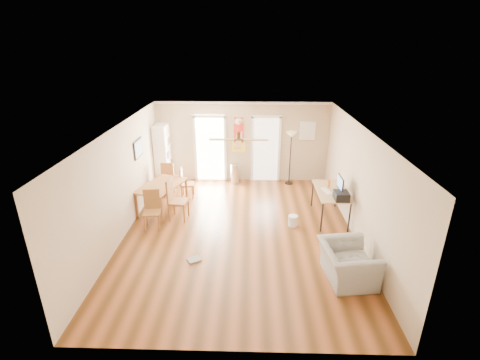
{
  "coord_description": "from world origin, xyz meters",
  "views": [
    {
      "loc": [
        0.23,
        -7.45,
        4.4
      ],
      "look_at": [
        0.0,
        0.6,
        1.15
      ],
      "focal_mm": 26.24,
      "sensor_mm": 36.0,
      "label": 1
    }
  ],
  "objects_px": {
    "computer_desk": "(330,204)",
    "armchair": "(347,263)",
    "trash_can": "(235,174)",
    "printer": "(341,196)",
    "dining_table": "(163,197)",
    "bookshelf": "(163,154)",
    "dining_chair_right_a": "(187,183)",
    "wastebasket_b": "(329,248)",
    "wastebasket_a": "(293,221)",
    "dining_chair_right_b": "(178,199)",
    "dining_chair_far": "(170,176)",
    "torchiere_lamp": "(290,158)",
    "dining_chair_near": "(152,211)"
  },
  "relations": [
    {
      "from": "dining_chair_near",
      "to": "computer_desk",
      "type": "xyz_separation_m",
      "value": [
        4.49,
        0.66,
        -0.09
      ]
    },
    {
      "from": "printer",
      "to": "dining_chair_right_b",
      "type": "bearing_deg",
      "value": 174.33
    },
    {
      "from": "dining_chair_far",
      "to": "trash_can",
      "type": "relative_size",
      "value": 1.46
    },
    {
      "from": "dining_chair_right_b",
      "to": "wastebasket_b",
      "type": "bearing_deg",
      "value": -106.48
    },
    {
      "from": "dining_chair_far",
      "to": "torchiere_lamp",
      "type": "relative_size",
      "value": 0.55
    },
    {
      "from": "bookshelf",
      "to": "dining_chair_right_a",
      "type": "relative_size",
      "value": 2.12
    },
    {
      "from": "dining_table",
      "to": "trash_can",
      "type": "bearing_deg",
      "value": 45.56
    },
    {
      "from": "dining_table",
      "to": "trash_can",
      "type": "xyz_separation_m",
      "value": [
        1.91,
        1.95,
        -0.04
      ]
    },
    {
      "from": "dining_chair_far",
      "to": "trash_can",
      "type": "height_order",
      "value": "dining_chair_far"
    },
    {
      "from": "wastebasket_a",
      "to": "wastebasket_b",
      "type": "distance_m",
      "value": 1.39
    },
    {
      "from": "trash_can",
      "to": "computer_desk",
      "type": "distance_m",
      "value": 3.49
    },
    {
      "from": "dining_chair_right_b",
      "to": "computer_desk",
      "type": "distance_m",
      "value": 3.93
    },
    {
      "from": "bookshelf",
      "to": "dining_chair_right_a",
      "type": "xyz_separation_m",
      "value": [
        0.94,
        -1.13,
        -0.51
      ]
    },
    {
      "from": "dining_table",
      "to": "dining_chair_near",
      "type": "xyz_separation_m",
      "value": [
        -0.01,
        -1.07,
        0.12
      ]
    },
    {
      "from": "trash_can",
      "to": "dining_chair_right_a",
      "type": "bearing_deg",
      "value": -140.42
    },
    {
      "from": "computer_desk",
      "to": "wastebasket_b",
      "type": "bearing_deg",
      "value": -101.14
    },
    {
      "from": "dining_chair_right_b",
      "to": "torchiere_lamp",
      "type": "bearing_deg",
      "value": -44.89
    },
    {
      "from": "dining_chair_right_b",
      "to": "wastebasket_a",
      "type": "xyz_separation_m",
      "value": [
        2.94,
        -0.3,
        -0.41
      ]
    },
    {
      "from": "wastebasket_b",
      "to": "armchair",
      "type": "height_order",
      "value": "armchair"
    },
    {
      "from": "armchair",
      "to": "dining_chair_near",
      "type": "bearing_deg",
      "value": 59.48
    },
    {
      "from": "dining_table",
      "to": "dining_chair_right_b",
      "type": "distance_m",
      "value": 0.8
    },
    {
      "from": "dining_chair_far",
      "to": "trash_can",
      "type": "xyz_separation_m",
      "value": [
        1.99,
        0.66,
        -0.15
      ]
    },
    {
      "from": "dining_chair_right_a",
      "to": "computer_desk",
      "type": "height_order",
      "value": "dining_chair_right_a"
    },
    {
      "from": "bookshelf",
      "to": "computer_desk",
      "type": "height_order",
      "value": "bookshelf"
    },
    {
      "from": "dining_chair_right_a",
      "to": "printer",
      "type": "distance_m",
      "value": 4.45
    },
    {
      "from": "bookshelf",
      "to": "torchiere_lamp",
      "type": "bearing_deg",
      "value": 19.62
    },
    {
      "from": "bookshelf",
      "to": "dining_chair_far",
      "type": "xyz_separation_m",
      "value": [
        0.31,
        -0.66,
        -0.49
      ]
    },
    {
      "from": "trash_can",
      "to": "armchair",
      "type": "relative_size",
      "value": 0.59
    },
    {
      "from": "dining_chair_far",
      "to": "armchair",
      "type": "height_order",
      "value": "dining_chair_far"
    },
    {
      "from": "dining_chair_right_a",
      "to": "computer_desk",
      "type": "bearing_deg",
      "value": -111.13
    },
    {
      "from": "computer_desk",
      "to": "armchair",
      "type": "bearing_deg",
      "value": -94.04
    },
    {
      "from": "dining_chair_right_b",
      "to": "printer",
      "type": "relative_size",
      "value": 2.86
    },
    {
      "from": "dining_table",
      "to": "printer",
      "type": "distance_m",
      "value": 4.73
    },
    {
      "from": "dining_chair_near",
      "to": "armchair",
      "type": "bearing_deg",
      "value": -30.86
    },
    {
      "from": "dining_chair_right_a",
      "to": "dining_chair_near",
      "type": "distance_m",
      "value": 1.97
    },
    {
      "from": "dining_chair_near",
      "to": "computer_desk",
      "type": "height_order",
      "value": "dining_chair_near"
    },
    {
      "from": "dining_table",
      "to": "torchiere_lamp",
      "type": "distance_m",
      "value": 4.19
    },
    {
      "from": "dining_chair_far",
      "to": "wastebasket_a",
      "type": "bearing_deg",
      "value": 154.47
    },
    {
      "from": "dining_table",
      "to": "bookshelf",
      "type": "bearing_deg",
      "value": 101.22
    },
    {
      "from": "dining_chair_right_b",
      "to": "printer",
      "type": "height_order",
      "value": "dining_chair_right_b"
    },
    {
      "from": "trash_can",
      "to": "printer",
      "type": "xyz_separation_m",
      "value": [
        2.69,
        -2.91,
        0.57
      ]
    },
    {
      "from": "dining_chair_right_a",
      "to": "armchair",
      "type": "xyz_separation_m",
      "value": [
        3.75,
        -3.76,
        -0.1
      ]
    },
    {
      "from": "dining_chair_right_a",
      "to": "torchiere_lamp",
      "type": "height_order",
      "value": "torchiere_lamp"
    },
    {
      "from": "wastebasket_b",
      "to": "dining_chair_right_a",
      "type": "bearing_deg",
      "value": 141.22
    },
    {
      "from": "bookshelf",
      "to": "dining_chair_far",
      "type": "bearing_deg",
      "value": -45.28
    },
    {
      "from": "printer",
      "to": "wastebasket_b",
      "type": "height_order",
      "value": "printer"
    },
    {
      "from": "wastebasket_a",
      "to": "wastebasket_b",
      "type": "height_order",
      "value": "wastebasket_b"
    },
    {
      "from": "bookshelf",
      "to": "dining_chair_right_b",
      "type": "distance_m",
      "value": 2.7
    },
    {
      "from": "torchiere_lamp",
      "to": "wastebasket_b",
      "type": "relative_size",
      "value": 5.83
    },
    {
      "from": "armchair",
      "to": "wastebasket_b",
      "type": "bearing_deg",
      "value": 2.66
    }
  ]
}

